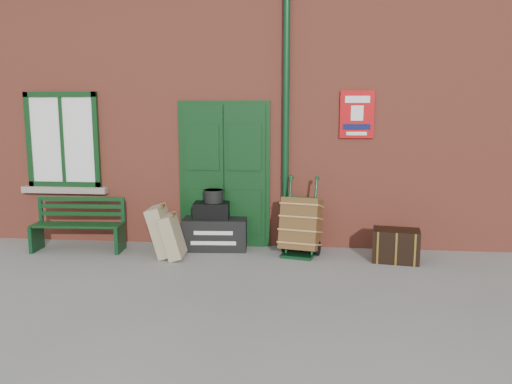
# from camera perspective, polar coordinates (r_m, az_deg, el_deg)

# --- Properties ---
(ground) EXTENTS (80.00, 80.00, 0.00)m
(ground) POSITION_cam_1_polar(r_m,az_deg,el_deg) (6.54, -3.13, -9.47)
(ground) COLOR gray
(ground) RESTS_ON ground
(station_building) EXTENTS (10.30, 4.30, 4.36)m
(station_building) POSITION_cam_1_polar(r_m,az_deg,el_deg) (9.67, 0.14, 9.57)
(station_building) COLOR #AB4B37
(station_building) RESTS_ON ground
(bench) EXTENTS (1.37, 0.50, 0.83)m
(bench) POSITION_cam_1_polar(r_m,az_deg,el_deg) (8.05, -19.57, -3.36)
(bench) COLOR black
(bench) RESTS_ON ground
(houdini_trunk) EXTENTS (1.00, 0.60, 0.48)m
(houdini_trunk) POSITION_cam_1_polar(r_m,az_deg,el_deg) (7.73, -4.67, -4.71)
(houdini_trunk) COLOR black
(houdini_trunk) RESTS_ON ground
(strongbox) EXTENTS (0.56, 0.43, 0.24)m
(strongbox) POSITION_cam_1_polar(r_m,az_deg,el_deg) (7.66, -5.08, -2.06)
(strongbox) COLOR black
(strongbox) RESTS_ON houdini_trunk
(hatbox) EXTENTS (0.31, 0.31, 0.19)m
(hatbox) POSITION_cam_1_polar(r_m,az_deg,el_deg) (7.61, -4.88, -0.46)
(hatbox) COLOR black
(hatbox) RESTS_ON strongbox
(suitcase_back) EXTENTS (0.42, 0.54, 0.75)m
(suitcase_back) POSITION_cam_1_polar(r_m,az_deg,el_deg) (7.41, -10.68, -4.37)
(suitcase_back) COLOR tan
(suitcase_back) RESTS_ON ground
(suitcase_front) EXTENTS (0.37, 0.49, 0.65)m
(suitcase_front) POSITION_cam_1_polar(r_m,az_deg,el_deg) (7.28, -9.54, -5.01)
(suitcase_front) COLOR tan
(suitcase_front) RESTS_ON ground
(porter_trolley) EXTENTS (0.66, 0.69, 1.13)m
(porter_trolley) POSITION_cam_1_polar(r_m,az_deg,el_deg) (7.37, 5.13, -3.83)
(porter_trolley) COLOR #0D371B
(porter_trolley) RESTS_ON ground
(dark_trunk) EXTENTS (0.69, 0.50, 0.46)m
(dark_trunk) POSITION_cam_1_polar(r_m,az_deg,el_deg) (7.33, 15.69, -5.90)
(dark_trunk) COLOR black
(dark_trunk) RESTS_ON ground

